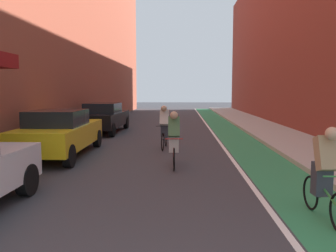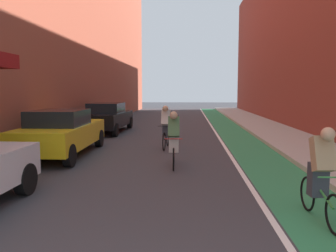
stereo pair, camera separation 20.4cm
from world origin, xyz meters
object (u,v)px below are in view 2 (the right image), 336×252
cyclist_mid (174,139)px  cyclist_trailing (166,127)px  cyclist_lead (321,174)px  parked_sedan_yellow_cab (61,132)px  parked_sedan_black (107,117)px

cyclist_mid → cyclist_trailing: size_ratio=0.97×
cyclist_lead → cyclist_trailing: 7.64m
cyclist_lead → cyclist_trailing: bearing=113.2°
parked_sedan_yellow_cab → cyclist_lead: (6.39, -5.42, 0.02)m
cyclist_lead → cyclist_trailing: size_ratio=0.97×
cyclist_lead → parked_sedan_yellow_cab: bearing=139.7°
parked_sedan_yellow_cab → parked_sedan_black: bearing=90.0°
parked_sedan_yellow_cab → cyclist_lead: bearing=-40.3°
parked_sedan_black → cyclist_mid: size_ratio=2.86×
parked_sedan_black → cyclist_trailing: bearing=-55.3°
parked_sedan_yellow_cab → cyclist_mid: size_ratio=2.81×
parked_sedan_yellow_cab → cyclist_lead: size_ratio=2.82×
parked_sedan_yellow_cab → cyclist_trailing: 3.75m
cyclist_mid → cyclist_trailing: cyclist_trailing is taller
parked_sedan_black → cyclist_trailing: cyclist_trailing is taller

